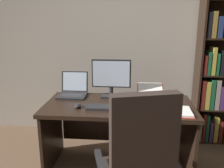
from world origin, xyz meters
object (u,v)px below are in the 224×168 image
Objects in this scene: reading_stand_with_book at (150,91)px; monitor at (111,79)px; laptop at (73,91)px; open_binder at (167,111)px; desk at (119,119)px; bookshelf at (224,60)px; keyboard at (108,107)px; notepad at (140,103)px; pen at (141,102)px; computer_mouse at (78,106)px.

monitor is at bearing -172.90° from reading_stand_with_book.
open_binder is (1.01, -0.44, -0.04)m from laptop.
monitor is 1.46× the size of reading_stand_with_book.
bookshelf is at bearing 28.16° from desk.
reading_stand_with_book is at bearing 3.15° from laptop.
laptop is 0.74× the size of keyboard.
notepad is (0.32, -0.20, -0.21)m from monitor.
pen is at bearing -145.71° from bookshelf.
laptop is (-0.54, 0.18, 0.26)m from desk.
notepad is (0.32, 0.19, -0.01)m from keyboard.
open_binder is (0.12, -0.49, -0.06)m from reading_stand_with_book.
bookshelf is 4.73× the size of open_binder.
computer_mouse is at bearing -162.84° from notepad.
pen is at bearing -14.62° from laptop.
notepad reaches higher than desk.
desk is 14.76× the size of computer_mouse.
reading_stand_with_book is 0.28m from pen.
reading_stand_with_book is (-0.93, -0.46, -0.29)m from bookshelf.
pen reaches higher than desk.
computer_mouse is 0.86m from reading_stand_with_book.
desk is 7.31× the size of notepad.
monitor reaches higher than keyboard.
bookshelf reaches higher than notepad.
computer_mouse is 0.66m from pen.
notepad is 1.50× the size of pen.
reading_stand_with_book reaches higher than keyboard.
bookshelf is 1.32m from notepad.
bookshelf reaches higher than monitor.
bookshelf reaches higher than reading_stand_with_book.
open_binder is at bearing -23.77° from laptop.
desk is at bearing 151.61° from open_binder.
open_binder is at bearing -44.06° from notepad.
desk is 3.20× the size of open_binder.
bookshelf is 1.68m from keyboard.
desk is at bearing 173.59° from pen.
bookshelf is 1.93m from computer_mouse.
reading_stand_with_book is at bearing 30.79° from computer_mouse.
computer_mouse is at bearing -163.35° from pen.
reading_stand_with_book is at bearing -153.91° from bookshelf.
notepad is (-0.25, 0.24, -0.01)m from open_binder.
monitor is 0.43m from keyboard.
pen is at bearing 16.65° from computer_mouse.
bookshelf is at bearing 20.44° from monitor.
monitor is at bearing 148.09° from notepad.
desk is at bearing -151.84° from bookshelf.
desk is at bearing 173.00° from notepad.
keyboard is at bearing -114.85° from desk.
notepad is 0.02m from pen.
reading_stand_with_book reaches higher than computer_mouse.
reading_stand_with_book reaches higher than pen.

